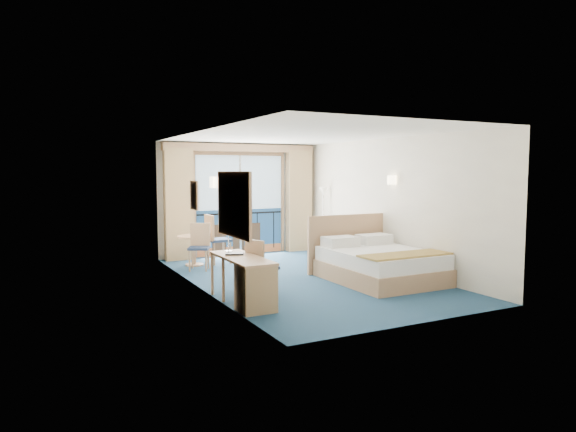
# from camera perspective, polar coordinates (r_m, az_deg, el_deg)

# --- Properties ---
(floor) EXTENTS (6.50, 6.50, 0.00)m
(floor) POSITION_cam_1_polar(r_m,az_deg,el_deg) (9.81, 1.74, -6.92)
(floor) COLOR navy
(floor) RESTS_ON ground
(room_walls) EXTENTS (4.04, 6.54, 2.72)m
(room_walls) POSITION_cam_1_polar(r_m,az_deg,el_deg) (9.60, 1.77, 3.51)
(room_walls) COLOR white
(room_walls) RESTS_ON ground
(balcony_door) EXTENTS (2.36, 0.03, 2.52)m
(balcony_door) POSITION_cam_1_polar(r_m,az_deg,el_deg) (12.54, -5.38, 0.94)
(balcony_door) COLOR navy
(balcony_door) RESTS_ON room_walls
(curtain_left) EXTENTS (0.65, 0.22, 2.55)m
(curtain_left) POSITION_cam_1_polar(r_m,az_deg,el_deg) (11.91, -12.03, 1.27)
(curtain_left) COLOR tan
(curtain_left) RESTS_ON room_walls
(curtain_right) EXTENTS (0.65, 0.22, 2.55)m
(curtain_right) POSITION_cam_1_polar(r_m,az_deg,el_deg) (13.06, 1.23, 1.70)
(curtain_right) COLOR tan
(curtain_right) RESTS_ON room_walls
(pelmet) EXTENTS (3.80, 0.25, 0.18)m
(pelmet) POSITION_cam_1_polar(r_m,az_deg,el_deg) (12.42, -5.20, 7.54)
(pelmet) COLOR #A67B5A
(pelmet) RESTS_ON room_walls
(mirror) EXTENTS (0.05, 1.25, 0.95)m
(mirror) POSITION_cam_1_polar(r_m,az_deg,el_deg) (7.42, -6.02, 1.29)
(mirror) COLOR #A67B5A
(mirror) RESTS_ON room_walls
(wall_print) EXTENTS (0.04, 0.42, 0.52)m
(wall_print) POSITION_cam_1_polar(r_m,az_deg,el_deg) (9.26, -10.37, 2.28)
(wall_print) COLOR #A67B5A
(wall_print) RESTS_ON room_walls
(sconce_left) EXTENTS (0.18, 0.18, 0.18)m
(sconce_left) POSITION_cam_1_polar(r_m,az_deg,el_deg) (8.26, -8.09, 3.73)
(sconce_left) COLOR #FFE7B2
(sconce_left) RESTS_ON room_walls
(sconce_right) EXTENTS (0.18, 0.18, 0.18)m
(sconce_right) POSITION_cam_1_polar(r_m,az_deg,el_deg) (10.55, 11.46, 3.94)
(sconce_right) COLOR #FFE7B2
(sconce_right) RESTS_ON room_walls
(bed) EXTENTS (1.84, 2.18, 1.15)m
(bed) POSITION_cam_1_polar(r_m,az_deg,el_deg) (9.71, 9.94, -5.18)
(bed) COLOR #A67B5A
(bed) RESTS_ON ground
(nightstand) EXTENTS (0.41, 0.39, 0.53)m
(nightstand) POSITION_cam_1_polar(r_m,az_deg,el_deg) (11.20, 8.24, -4.10)
(nightstand) COLOR tan
(nightstand) RESTS_ON ground
(phone) EXTENTS (0.25, 0.22, 0.09)m
(phone) POSITION_cam_1_polar(r_m,az_deg,el_deg) (11.16, 8.19, -2.52)
(phone) COLOR silver
(phone) RESTS_ON nightstand
(armchair) EXTENTS (1.03, 1.02, 0.67)m
(armchair) POSITION_cam_1_polar(r_m,az_deg,el_deg) (11.66, 5.16, -3.36)
(armchair) COLOR #454953
(armchair) RESTS_ON ground
(floor_lamp) EXTENTS (0.23, 0.23, 1.63)m
(floor_lamp) POSITION_cam_1_polar(r_m,az_deg,el_deg) (12.57, 3.94, 1.40)
(floor_lamp) COLOR silver
(floor_lamp) RESTS_ON ground
(desk) EXTENTS (0.53, 1.54, 0.72)m
(desk) POSITION_cam_1_polar(r_m,az_deg,el_deg) (7.59, -3.95, -7.40)
(desk) COLOR #A67B5A
(desk) RESTS_ON ground
(desk_chair) EXTENTS (0.53, 0.53, 0.93)m
(desk_chair) POSITION_cam_1_polar(r_m,az_deg,el_deg) (8.34, -3.20, -5.37)
(desk_chair) COLOR #1E2C47
(desk_chair) RESTS_ON ground
(folder) EXTENTS (0.35, 0.31, 0.03)m
(folder) POSITION_cam_1_polar(r_m,az_deg,el_deg) (8.13, -5.96, -4.18)
(folder) COLOR black
(folder) RESTS_ON desk
(desk_lamp) EXTENTS (0.11, 0.11, 0.41)m
(desk_lamp) POSITION_cam_1_polar(r_m,az_deg,el_deg) (8.24, -6.64, -1.99)
(desk_lamp) COLOR silver
(desk_lamp) RESTS_ON desk
(round_table) EXTENTS (0.72, 0.72, 0.65)m
(round_table) POSITION_cam_1_polar(r_m,az_deg,el_deg) (11.23, -10.38, -2.94)
(round_table) COLOR #A67B5A
(round_table) RESTS_ON ground
(table_chair_a) EXTENTS (0.50, 0.49, 1.08)m
(table_chair_a) POSITION_cam_1_polar(r_m,az_deg,el_deg) (11.33, -8.13, -2.23)
(table_chair_a) COLOR #1E2C47
(table_chair_a) RESTS_ON ground
(table_chair_b) EXTENTS (0.55, 0.56, 0.95)m
(table_chair_b) POSITION_cam_1_polar(r_m,az_deg,el_deg) (10.74, -9.81, -3.04)
(table_chair_b) COLOR #1E2C47
(table_chair_b) RESTS_ON ground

